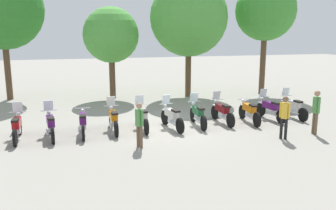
% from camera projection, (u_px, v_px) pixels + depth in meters
% --- Properties ---
extents(ground_plane, '(80.00, 80.00, 0.00)m').
position_uv_depth(ground_plane, '(171.00, 128.00, 15.16)').
color(ground_plane, gray).
extents(motorcycle_0, '(0.62, 2.19, 1.37)m').
position_uv_depth(motorcycle_0, '(17.00, 127.00, 13.41)').
color(motorcycle_0, black).
rests_on(motorcycle_0, ground_plane).
extents(motorcycle_1, '(0.62, 2.19, 1.37)m').
position_uv_depth(motorcycle_1, '(51.00, 125.00, 13.67)').
color(motorcycle_1, black).
rests_on(motorcycle_1, ground_plane).
extents(motorcycle_2, '(0.62, 2.19, 0.99)m').
position_uv_depth(motorcycle_2, '(83.00, 123.00, 14.06)').
color(motorcycle_2, black).
rests_on(motorcycle_2, ground_plane).
extents(motorcycle_3, '(0.62, 2.19, 1.37)m').
position_uv_depth(motorcycle_3, '(113.00, 119.00, 14.54)').
color(motorcycle_3, black).
rests_on(motorcycle_3, ground_plane).
extents(motorcycle_4, '(0.62, 2.19, 1.37)m').
position_uv_depth(motorcycle_4, '(142.00, 117.00, 14.87)').
color(motorcycle_4, black).
rests_on(motorcycle_4, ground_plane).
extents(motorcycle_5, '(0.62, 2.18, 1.37)m').
position_uv_depth(motorcycle_5, '(172.00, 117.00, 14.95)').
color(motorcycle_5, black).
rests_on(motorcycle_5, ground_plane).
extents(motorcycle_6, '(0.62, 2.19, 1.37)m').
position_uv_depth(motorcycle_6, '(198.00, 114.00, 15.41)').
color(motorcycle_6, black).
rests_on(motorcycle_6, ground_plane).
extents(motorcycle_7, '(0.62, 2.19, 1.37)m').
position_uv_depth(motorcycle_7, '(222.00, 112.00, 15.87)').
color(motorcycle_7, black).
rests_on(motorcycle_7, ground_plane).
extents(motorcycle_8, '(0.62, 2.19, 0.99)m').
position_uv_depth(motorcycle_8, '(249.00, 112.00, 15.98)').
color(motorcycle_8, black).
rests_on(motorcycle_8, ground_plane).
extents(motorcycle_9, '(0.62, 2.19, 1.37)m').
position_uv_depth(motorcycle_9, '(270.00, 109.00, 16.51)').
color(motorcycle_9, black).
rests_on(motorcycle_9, ground_plane).
extents(motorcycle_10, '(0.62, 2.19, 1.37)m').
position_uv_depth(motorcycle_10, '(292.00, 107.00, 16.87)').
color(motorcycle_10, black).
rests_on(motorcycle_10, ground_plane).
extents(person_0, '(0.25, 0.40, 1.78)m').
position_uv_depth(person_0, '(316.00, 108.00, 14.04)').
color(person_0, brown).
rests_on(person_0, ground_plane).
extents(person_1, '(0.29, 0.39, 1.63)m').
position_uv_depth(person_1, '(139.00, 122.00, 12.45)').
color(person_1, brown).
rests_on(person_1, ground_plane).
extents(person_2, '(0.33, 0.35, 1.67)m').
position_uv_depth(person_2, '(285.00, 114.00, 13.42)').
color(person_2, black).
rests_on(person_2, ground_plane).
extents(tree_0, '(4.69, 4.69, 7.65)m').
position_uv_depth(tree_0, '(2.00, 9.00, 20.37)').
color(tree_0, brown).
rests_on(tree_0, ground_plane).
extents(tree_1, '(3.30, 3.30, 5.48)m').
position_uv_depth(tree_1, '(111.00, 35.00, 21.04)').
color(tree_1, brown).
rests_on(tree_1, ground_plane).
extents(tree_2, '(4.74, 4.74, 7.22)m').
position_uv_depth(tree_2, '(189.00, 18.00, 21.53)').
color(tree_2, brown).
rests_on(tree_2, ground_plane).
extents(tree_3, '(3.78, 3.78, 7.20)m').
position_uv_depth(tree_3, '(266.00, 11.00, 22.22)').
color(tree_3, brown).
rests_on(tree_3, ground_plane).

